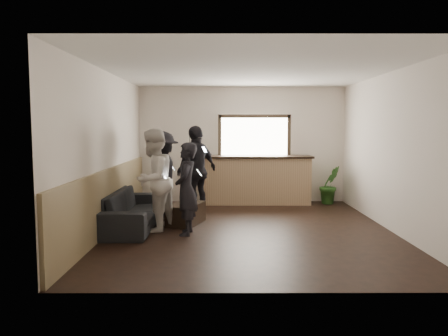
{
  "coord_description": "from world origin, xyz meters",
  "views": [
    {
      "loc": [
        -0.46,
        -7.67,
        1.82
      ],
      "look_at": [
        -0.44,
        0.4,
        1.07
      ],
      "focal_mm": 35.0,
      "sensor_mm": 36.0,
      "label": 1
    }
  ],
  "objects_px": {
    "bar_counter": "(255,177)",
    "cup_a": "(186,199)",
    "sofa": "(131,209)",
    "person_b": "(153,180)",
    "cup_b": "(188,202)",
    "potted_plant": "(330,185)",
    "person_a": "(186,189)",
    "person_c": "(162,174)",
    "person_d": "(197,170)",
    "coffee_table": "(186,214)"
  },
  "relations": [
    {
      "from": "cup_a",
      "to": "person_a",
      "type": "height_order",
      "value": "person_a"
    },
    {
      "from": "coffee_table",
      "to": "person_c",
      "type": "xyz_separation_m",
      "value": [
        -0.52,
        0.61,
        0.68
      ]
    },
    {
      "from": "bar_counter",
      "to": "cup_a",
      "type": "distance_m",
      "value": 2.48
    },
    {
      "from": "bar_counter",
      "to": "person_c",
      "type": "xyz_separation_m",
      "value": [
        -1.98,
        -1.61,
        0.23
      ]
    },
    {
      "from": "coffee_table",
      "to": "person_d",
      "type": "distance_m",
      "value": 1.2
    },
    {
      "from": "cup_b",
      "to": "person_c",
      "type": "xyz_separation_m",
      "value": [
        -0.57,
        0.74,
        0.44
      ]
    },
    {
      "from": "cup_a",
      "to": "cup_b",
      "type": "xyz_separation_m",
      "value": [
        0.06,
        -0.37,
        0.0
      ]
    },
    {
      "from": "cup_b",
      "to": "person_b",
      "type": "relative_size",
      "value": 0.06
    },
    {
      "from": "sofa",
      "to": "bar_counter",
      "type": "bearing_deg",
      "value": -43.79
    },
    {
      "from": "coffee_table",
      "to": "person_c",
      "type": "bearing_deg",
      "value": 130.62
    },
    {
      "from": "person_a",
      "to": "person_b",
      "type": "xyz_separation_m",
      "value": [
        -0.6,
        0.28,
        0.12
      ]
    },
    {
      "from": "bar_counter",
      "to": "coffee_table",
      "type": "relative_size",
      "value": 3.11
    },
    {
      "from": "coffee_table",
      "to": "potted_plant",
      "type": "xyz_separation_m",
      "value": [
        3.25,
        2.18,
        0.26
      ]
    },
    {
      "from": "coffee_table",
      "to": "cup_b",
      "type": "distance_m",
      "value": 0.27
    },
    {
      "from": "sofa",
      "to": "cup_b",
      "type": "distance_m",
      "value": 1.03
    },
    {
      "from": "sofa",
      "to": "person_c",
      "type": "height_order",
      "value": "person_c"
    },
    {
      "from": "cup_a",
      "to": "potted_plant",
      "type": "xyz_separation_m",
      "value": [
        3.27,
        1.94,
        0.02
      ]
    },
    {
      "from": "bar_counter",
      "to": "person_a",
      "type": "height_order",
      "value": "bar_counter"
    },
    {
      "from": "bar_counter",
      "to": "sofa",
      "type": "relative_size",
      "value": 1.18
    },
    {
      "from": "sofa",
      "to": "potted_plant",
      "type": "bearing_deg",
      "value": -59.39
    },
    {
      "from": "bar_counter",
      "to": "cup_a",
      "type": "relative_size",
      "value": 23.18
    },
    {
      "from": "person_b",
      "to": "person_d",
      "type": "relative_size",
      "value": 0.97
    },
    {
      "from": "cup_a",
      "to": "person_d",
      "type": "relative_size",
      "value": 0.06
    },
    {
      "from": "coffee_table",
      "to": "sofa",
      "type": "bearing_deg",
      "value": -164.2
    },
    {
      "from": "person_a",
      "to": "potted_plant",
      "type": "bearing_deg",
      "value": 134.48
    },
    {
      "from": "cup_b",
      "to": "potted_plant",
      "type": "height_order",
      "value": "potted_plant"
    },
    {
      "from": "cup_a",
      "to": "cup_b",
      "type": "height_order",
      "value": "cup_b"
    },
    {
      "from": "cup_a",
      "to": "potted_plant",
      "type": "distance_m",
      "value": 3.8
    },
    {
      "from": "bar_counter",
      "to": "potted_plant",
      "type": "relative_size",
      "value": 2.98
    },
    {
      "from": "bar_counter",
      "to": "person_b",
      "type": "height_order",
      "value": "bar_counter"
    },
    {
      "from": "sofa",
      "to": "person_b",
      "type": "distance_m",
      "value": 0.77
    },
    {
      "from": "sofa",
      "to": "person_c",
      "type": "xyz_separation_m",
      "value": [
        0.45,
        0.89,
        0.54
      ]
    },
    {
      "from": "cup_a",
      "to": "person_a",
      "type": "relative_size",
      "value": 0.07
    },
    {
      "from": "bar_counter",
      "to": "potted_plant",
      "type": "xyz_separation_m",
      "value": [
        1.79,
        -0.05,
        -0.19
      ]
    },
    {
      "from": "sofa",
      "to": "cup_a",
      "type": "relative_size",
      "value": 19.67
    },
    {
      "from": "bar_counter",
      "to": "person_c",
      "type": "distance_m",
      "value": 2.57
    },
    {
      "from": "bar_counter",
      "to": "person_d",
      "type": "bearing_deg",
      "value": -135.44
    },
    {
      "from": "cup_b",
      "to": "person_d",
      "type": "bearing_deg",
      "value": 84.05
    },
    {
      "from": "potted_plant",
      "to": "person_a",
      "type": "bearing_deg",
      "value": -136.6
    },
    {
      "from": "potted_plant",
      "to": "person_b",
      "type": "bearing_deg",
      "value": -144.22
    },
    {
      "from": "sofa",
      "to": "person_b",
      "type": "relative_size",
      "value": 1.27
    },
    {
      "from": "person_a",
      "to": "person_c",
      "type": "relative_size",
      "value": 0.9
    },
    {
      "from": "bar_counter",
      "to": "cup_a",
      "type": "bearing_deg",
      "value": -126.7
    },
    {
      "from": "person_c",
      "to": "person_d",
      "type": "distance_m",
      "value": 0.75
    },
    {
      "from": "potted_plant",
      "to": "person_b",
      "type": "height_order",
      "value": "person_b"
    },
    {
      "from": "person_b",
      "to": "coffee_table",
      "type": "bearing_deg",
      "value": 157.69
    },
    {
      "from": "coffee_table",
      "to": "cup_b",
      "type": "bearing_deg",
      "value": -71.69
    },
    {
      "from": "cup_a",
      "to": "potted_plant",
      "type": "height_order",
      "value": "potted_plant"
    },
    {
      "from": "potted_plant",
      "to": "person_b",
      "type": "relative_size",
      "value": 0.5
    },
    {
      "from": "bar_counter",
      "to": "person_c",
      "type": "bearing_deg",
      "value": -140.89
    }
  ]
}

